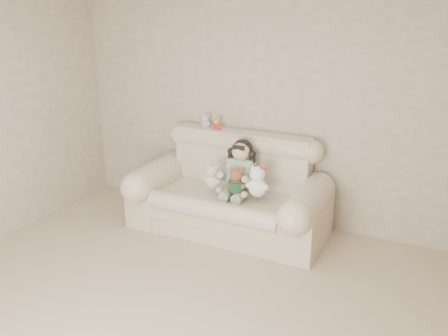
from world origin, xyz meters
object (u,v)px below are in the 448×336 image
seated_child (241,167)px  cream_teddy (213,174)px  sofa (228,186)px  white_cat (258,178)px  brown_teddy (236,178)px

seated_child → cream_teddy: (-0.25, -0.18, -0.07)m
sofa → white_cat: size_ratio=5.36×
brown_teddy → seated_child: bearing=83.9°
sofa → white_cat: sofa is taller
seated_child → white_cat: size_ratio=1.55×
brown_teddy → sofa: bearing=124.3°
brown_teddy → cream_teddy: bearing=157.9°
white_cat → cream_teddy: size_ratio=1.25×
seated_child → white_cat: (0.26, -0.17, -0.03)m
sofa → cream_teddy: 0.22m
brown_teddy → cream_teddy: brown_teddy is taller
sofa → cream_teddy: (-0.14, -0.10, 0.14)m
sofa → seated_child: 0.25m
white_cat → cream_teddy: bearing=-177.7°
sofa → cream_teddy: sofa is taller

